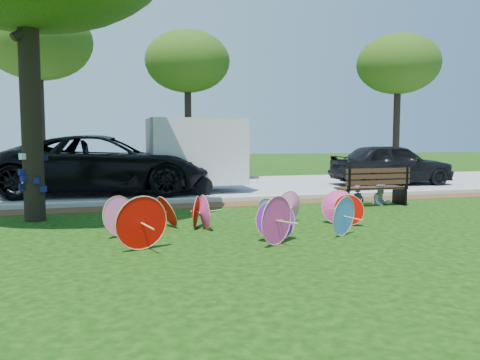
% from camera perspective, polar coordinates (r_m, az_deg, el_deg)
% --- Properties ---
extents(ground, '(90.00, 90.00, 0.00)m').
position_cam_1_polar(ground, '(8.36, 0.36, -7.42)').
color(ground, black).
rests_on(ground, ground).
extents(mulch_strip, '(90.00, 1.00, 0.01)m').
position_cam_1_polar(mulch_strip, '(12.68, -5.21, -3.12)').
color(mulch_strip, '#472D16').
rests_on(mulch_strip, ground).
extents(curb, '(90.00, 0.30, 0.12)m').
position_cam_1_polar(curb, '(13.35, -5.75, -2.47)').
color(curb, '#B7B5AD').
rests_on(curb, ground).
extents(street, '(90.00, 8.00, 0.01)m').
position_cam_1_polar(street, '(17.44, -8.05, -0.91)').
color(street, gray).
rests_on(street, ground).
extents(parasol_pile, '(5.30, 2.80, 0.91)m').
position_cam_1_polar(parasol_pile, '(8.87, 0.40, -4.23)').
color(parasol_pile, red).
rests_on(parasol_pile, ground).
extents(black_van, '(7.19, 3.91, 1.91)m').
position_cam_1_polar(black_van, '(15.90, -16.09, 1.81)').
color(black_van, black).
rests_on(black_van, ground).
extents(dark_pickup, '(4.79, 2.03, 1.62)m').
position_cam_1_polar(dark_pickup, '(19.20, 17.96, 1.85)').
color(dark_pickup, black).
rests_on(dark_pickup, ground).
extents(cargo_trailer, '(3.14, 2.03, 2.77)m').
position_cam_1_polar(cargo_trailer, '(15.79, -5.32, 3.51)').
color(cargo_trailer, silver).
rests_on(cargo_trailer, ground).
extents(park_bench, '(1.96, 0.78, 1.01)m').
position_cam_1_polar(park_bench, '(13.11, 15.68, -0.80)').
color(park_bench, black).
rests_on(park_bench, ground).
extents(person_left, '(0.45, 0.37, 1.07)m').
position_cam_1_polar(person_left, '(12.98, 14.25, -0.71)').
color(person_left, '#3B4151').
rests_on(person_left, ground).
extents(person_right, '(0.60, 0.48, 1.19)m').
position_cam_1_polar(person_right, '(13.33, 16.87, -0.36)').
color(person_right, silver).
rests_on(person_right, ground).
extents(bg_trees, '(22.18, 7.90, 7.40)m').
position_cam_1_polar(bg_trees, '(23.60, -2.11, 14.73)').
color(bg_trees, black).
rests_on(bg_trees, ground).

